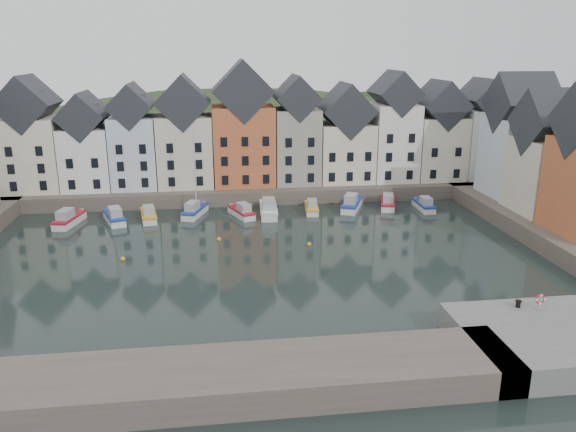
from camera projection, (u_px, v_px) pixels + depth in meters
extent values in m
plane|color=black|center=(259.00, 264.00, 57.27)|extent=(260.00, 260.00, 0.00)
cube|color=#50463D|center=(243.00, 186.00, 85.47)|extent=(90.00, 16.00, 2.00)
cube|color=#50463D|center=(127.00, 387.00, 34.85)|extent=(50.00, 6.00, 2.00)
ellipsoid|color=black|center=(239.00, 246.00, 115.63)|extent=(153.60, 70.40, 64.00)
sphere|color=#1D3015|center=(159.00, 120.00, 101.40)|extent=(5.77, 5.77, 5.77)
sphere|color=#1D3015|center=(355.00, 114.00, 115.70)|extent=(5.27, 5.27, 5.27)
sphere|color=#1D3015|center=(398.00, 118.00, 110.41)|extent=(5.07, 5.07, 5.07)
sphere|color=#1D3015|center=(309.00, 120.00, 109.20)|extent=(5.01, 5.01, 5.01)
sphere|color=#1D3015|center=(33.00, 130.00, 104.46)|extent=(3.94, 3.94, 3.94)
sphere|color=#1D3015|center=(372.00, 114.00, 115.68)|extent=(5.21, 5.21, 5.21)
sphere|color=#1D3015|center=(245.00, 116.00, 110.81)|extent=(5.45, 5.45, 5.45)
sphere|color=#1D3015|center=(438.00, 125.00, 105.76)|extent=(4.49, 4.49, 4.49)
cube|color=#EFE5C8|center=(34.00, 154.00, 78.21)|extent=(7.67, 8.00, 10.07)
cube|color=black|center=(27.00, 103.00, 76.22)|extent=(7.67, 8.16, 7.67)
cube|color=white|center=(88.00, 158.00, 79.32)|extent=(6.56, 8.00, 8.61)
cube|color=black|center=(84.00, 115.00, 77.62)|extent=(6.56, 8.16, 6.56)
cube|color=silver|center=(135.00, 152.00, 79.93)|extent=(6.20, 8.00, 10.02)
cube|color=black|center=(132.00, 105.00, 78.05)|extent=(6.20, 8.16, 6.20)
cube|color=beige|center=(186.00, 150.00, 80.81)|extent=(7.70, 8.00, 10.08)
cube|color=black|center=(183.00, 101.00, 78.81)|extent=(7.70, 8.16, 7.70)
cube|color=#C26137|center=(244.00, 145.00, 81.67)|extent=(8.69, 8.00, 11.28)
cube|color=black|center=(242.00, 90.00, 79.42)|extent=(8.69, 8.16, 8.69)
cube|color=#98968A|center=(296.00, 146.00, 82.70)|extent=(6.43, 8.00, 10.78)
cube|color=black|center=(296.00, 97.00, 80.69)|extent=(6.43, 8.16, 6.43)
cube|color=beige|center=(344.00, 152.00, 83.92)|extent=(7.88, 8.00, 8.56)
cube|color=black|center=(345.00, 110.00, 82.13)|extent=(7.88, 8.16, 7.88)
cube|color=white|center=(392.00, 142.00, 84.44)|extent=(6.50, 8.00, 11.27)
cube|color=black|center=(395.00, 93.00, 82.36)|extent=(6.50, 8.16, 6.50)
cube|color=#EFE5C8|center=(436.00, 147.00, 85.59)|extent=(7.23, 8.00, 9.32)
cube|color=black|center=(439.00, 104.00, 83.74)|extent=(7.23, 8.16, 7.23)
cube|color=white|center=(479.00, 143.00, 86.30)|extent=(6.18, 8.00, 10.32)
cube|color=black|center=(483.00, 99.00, 84.37)|extent=(6.18, 8.16, 6.18)
cube|color=silver|center=(517.00, 157.00, 75.11)|extent=(7.47, 8.00, 10.38)
cube|color=black|center=(523.00, 103.00, 73.05)|extent=(7.62, 8.00, 8.00)
cube|color=beige|center=(550.00, 175.00, 67.72)|extent=(8.14, 8.00, 8.89)
cube|color=black|center=(558.00, 122.00, 65.87)|extent=(8.30, 8.00, 8.00)
sphere|color=orange|center=(219.00, 239.00, 64.33)|extent=(0.50, 0.50, 0.50)
sphere|color=orange|center=(309.00, 244.00, 62.72)|extent=(0.50, 0.50, 0.50)
sphere|color=orange|center=(123.00, 259.00, 58.34)|extent=(0.50, 0.50, 0.50)
cube|color=silver|center=(70.00, 222.00, 70.21)|extent=(3.03, 6.29, 1.11)
cube|color=maroon|center=(69.00, 217.00, 70.03)|extent=(3.16, 6.43, 0.25)
cube|color=#9A9DA1|center=(65.00, 214.00, 69.00)|extent=(1.88, 2.66, 1.21)
cube|color=silver|center=(114.00, 219.00, 71.18)|extent=(3.67, 6.23, 1.10)
cube|color=navy|center=(114.00, 215.00, 71.01)|extent=(3.80, 6.38, 0.25)
cube|color=#9A9DA1|center=(115.00, 212.00, 70.07)|extent=(2.11, 2.72, 1.19)
cube|color=silver|center=(149.00, 217.00, 72.13)|extent=(2.59, 5.85, 1.04)
cube|color=orange|center=(149.00, 213.00, 71.97)|extent=(2.70, 5.98, 0.24)
cube|color=#9A9DA1|center=(149.00, 210.00, 71.03)|extent=(1.67, 2.44, 1.13)
cube|color=silver|center=(195.00, 213.00, 73.90)|extent=(3.48, 6.07, 1.07)
cube|color=navy|center=(195.00, 209.00, 73.73)|extent=(3.61, 6.21, 0.24)
cube|color=#9A9DA1|center=(192.00, 206.00, 72.74)|extent=(2.02, 2.64, 1.16)
cylinder|color=silver|center=(195.00, 171.00, 72.87)|extent=(0.14, 0.14, 10.67)
cube|color=silver|center=(241.00, 214.00, 73.55)|extent=(3.51, 5.70, 1.00)
cube|color=maroon|center=(241.00, 210.00, 73.39)|extent=(3.63, 5.83, 0.23)
cube|color=#9A9DA1|center=(244.00, 207.00, 72.54)|extent=(1.98, 2.50, 1.09)
cube|color=silver|center=(268.00, 212.00, 74.19)|extent=(2.42, 6.95, 1.25)
cube|color=silver|center=(268.00, 207.00, 74.00)|extent=(2.54, 7.09, 0.29)
cube|color=#9A9DA1|center=(269.00, 204.00, 72.82)|extent=(1.74, 2.82, 1.37)
cube|color=silver|center=(312.00, 210.00, 75.62)|extent=(2.12, 5.37, 0.96)
cube|color=orange|center=(312.00, 206.00, 75.47)|extent=(2.21, 5.49, 0.22)
cube|color=#9A9DA1|center=(312.00, 204.00, 74.56)|extent=(1.44, 2.21, 1.05)
cube|color=silver|center=(352.00, 206.00, 76.87)|extent=(4.29, 6.66, 1.18)
cube|color=navy|center=(352.00, 202.00, 76.68)|extent=(4.44, 6.82, 0.27)
cube|color=#9A9DA1|center=(351.00, 199.00, 75.61)|extent=(2.38, 2.95, 1.28)
cube|color=silver|center=(388.00, 205.00, 77.79)|extent=(3.32, 6.08, 1.07)
cube|color=maroon|center=(388.00, 201.00, 77.62)|extent=(3.44, 6.22, 0.24)
cube|color=#9A9DA1|center=(388.00, 198.00, 76.63)|extent=(1.96, 2.62, 1.16)
cube|color=silver|center=(423.00, 207.00, 76.80)|extent=(1.73, 5.38, 0.98)
cube|color=navy|center=(424.00, 203.00, 76.64)|extent=(1.82, 5.49, 0.22)
cube|color=#9A9DA1|center=(426.00, 201.00, 75.72)|extent=(1.30, 2.17, 1.07)
cylinder|color=black|center=(518.00, 304.00, 43.28)|extent=(0.36, 0.36, 0.50)
cylinder|color=black|center=(519.00, 301.00, 43.20)|extent=(0.48, 0.48, 0.08)
cube|color=gray|center=(539.00, 303.00, 42.79)|extent=(0.10, 0.10, 1.10)
torus|color=red|center=(540.00, 299.00, 42.65)|extent=(0.80, 0.14, 0.80)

